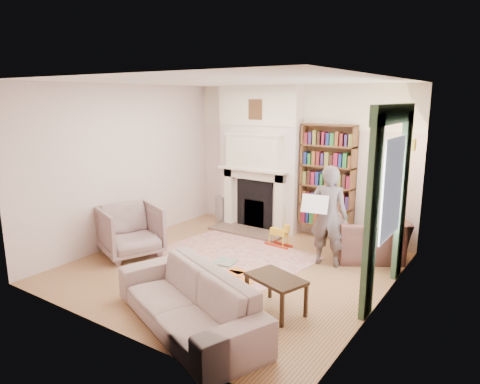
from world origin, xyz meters
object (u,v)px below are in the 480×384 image
Objects in this scene: bookcase at (327,176)px; rocking_horse at (279,235)px; coffee_table at (276,294)px; sofa at (188,300)px; man_reading at (329,216)px; paraffin_heater at (221,209)px; armchair_left at (131,231)px; armchair_reading at (368,238)px.

bookcase is 1.39m from rocking_horse.
rocking_horse is (-1.12, 2.09, -0.01)m from coffee_table.
sofa is 4.56× the size of rocking_horse.
man_reading is 2.88× the size of paraffin_heater.
bookcase is 3.80× the size of rocking_horse.
paraffin_heater reaches higher than coffee_table.
armchair_left is 3.22m from man_reading.
armchair_left is 1.32× the size of coffee_table.
armchair_reading is 1.55× the size of coffee_table.
man_reading is 2.99m from paraffin_heater.
armchair_left is 0.58× the size of man_reading.
armchair_left is (-3.31, -2.03, 0.07)m from armchair_reading.
armchair_left is 2.59m from sofa.
bookcase is at bearing 111.38° from sofa.
sofa is (2.28, -1.21, -0.10)m from armchair_left.
armchair_reading is at bearing -6.25° from paraffin_heater.
paraffin_heater is at bearing 143.59° from sofa.
man_reading reaches higher than paraffin_heater.
paraffin_heater is (-2.20, 3.60, -0.05)m from sofa.
bookcase is 1.40m from armchair_reading.
coffee_table is 1.27× the size of paraffin_heater.
sofa is 3.17× the size of coffee_table.
sofa is at bearing -95.92° from armchair_left.
armchair_left is 2.97m from coffee_table.
coffee_table is 2.37m from rocking_horse.
armchair_reading is 3.25m from paraffin_heater.
armchair_left is 2.39m from paraffin_heater.
armchair_left is 1.68× the size of paraffin_heater.
paraffin_heater is at bearing 154.66° from coffee_table.
armchair_reading is (0.98, -0.58, -0.82)m from bookcase.
coffee_table reaches higher than rocking_horse.
sofa is (-1.03, -3.24, -0.03)m from armchair_reading.
armchair_reading is at bearing -36.48° from armchair_left.
bookcase reaches higher than man_reading.
sofa is 4.22m from paraffin_heater.
paraffin_heater reaches higher than rocking_horse.
armchair_reading is at bearing -30.52° from bookcase.
rocking_horse is at bearing 136.46° from coffee_table.
sofa is 2.75m from man_reading.
rocking_horse is (-0.51, -0.87, -0.96)m from bookcase.
bookcase reaches higher than sofa.
bookcase is 2.00× the size of armchair_left.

